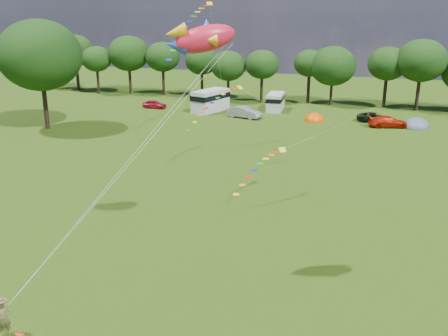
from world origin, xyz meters
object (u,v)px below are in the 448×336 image
(car_a, at_px, (154,104))
(campervan_b, at_px, (210,100))
(big_tree, at_px, (40,55))
(kite_flyer, at_px, (3,318))
(campervan_c, at_px, (276,101))
(fish_kite, at_px, (200,39))
(car_d, at_px, (375,118))
(tent_greyblue, at_px, (416,127))
(tent_orange, at_px, (314,121))
(car_c, at_px, (388,122))
(car_b, at_px, (244,112))

(car_a, bearing_deg, campervan_b, -83.15)
(big_tree, distance_m, kite_flyer, 43.83)
(campervan_c, relative_size, fish_kite, 1.36)
(car_a, bearing_deg, car_d, -87.09)
(tent_greyblue, bearing_deg, car_d, 164.05)
(tent_orange, distance_m, kite_flyer, 50.95)
(car_a, relative_size, tent_orange, 1.25)
(big_tree, relative_size, car_c, 2.83)
(kite_flyer, relative_size, fish_kite, 0.47)
(tent_greyblue, height_order, fish_kite, fish_kite)
(car_d, bearing_deg, tent_greyblue, -95.48)
(car_a, relative_size, campervan_c, 0.71)
(campervan_c, distance_m, kite_flyer, 55.90)
(kite_flyer, bearing_deg, fish_kite, 17.49)
(car_c, height_order, campervan_b, campervan_b)
(tent_greyblue, distance_m, kite_flyer, 54.27)
(big_tree, bearing_deg, kite_flyer, -55.47)
(car_c, xyz_separation_m, kite_flyer, (-16.11, -49.73, 0.19))
(big_tree, bearing_deg, campervan_c, 39.76)
(fish_kite, bearing_deg, kite_flyer, -155.56)
(big_tree, height_order, tent_orange, big_tree)
(car_b, height_order, kite_flyer, kite_flyer)
(campervan_c, distance_m, tent_greyblue, 20.17)
(car_a, xyz_separation_m, tent_greyblue, (37.00, -0.96, -0.59))
(car_a, xyz_separation_m, fish_kite, (23.93, -42.70, 12.43))
(car_a, bearing_deg, kite_flyer, -159.31)
(car_a, height_order, tent_greyblue, tent_greyblue)
(big_tree, distance_m, fish_kite, 40.96)
(car_a, height_order, car_b, car_b)
(car_b, relative_size, fish_kite, 1.16)
(campervan_b, distance_m, kite_flyer, 53.06)
(car_c, distance_m, fish_kite, 43.74)
(car_b, relative_size, campervan_c, 0.85)
(tent_orange, xyz_separation_m, tent_greyblue, (12.84, 0.12, -0.00))
(tent_greyblue, bearing_deg, big_tree, -161.00)
(campervan_c, relative_size, tent_orange, 1.76)
(car_b, bearing_deg, tent_greyblue, -74.47)
(car_c, height_order, tent_orange, car_c)
(car_d, xyz_separation_m, campervan_c, (-14.25, 3.80, 0.70))
(big_tree, height_order, car_d, big_tree)
(car_a, relative_size, fish_kite, 0.96)
(big_tree, relative_size, campervan_c, 2.54)
(big_tree, height_order, kite_flyer, big_tree)
(kite_flyer, distance_m, fish_kite, 16.38)
(tent_orange, xyz_separation_m, fish_kite, (-0.23, -41.62, 13.02))
(car_a, xyz_separation_m, kite_flyer, (17.46, -51.58, 0.28))
(kite_flyer, xyz_separation_m, fish_kite, (6.47, 8.88, 12.14))
(big_tree, xyz_separation_m, tent_orange, (31.12, 15.02, -9.00))
(car_a, height_order, campervan_b, campervan_b)
(big_tree, relative_size, tent_orange, 4.48)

